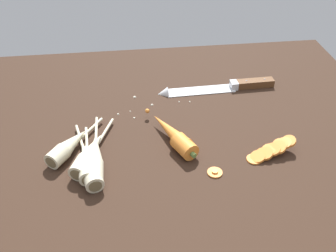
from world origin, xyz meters
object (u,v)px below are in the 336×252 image
(whole_carrot, at_px, (173,135))
(parsnip_mid_right, at_px, (88,163))
(parsnip_outer, at_px, (87,160))
(carrot_slice_stray_near, at_px, (215,172))
(parsnip_back, at_px, (90,154))
(parsnip_mid_left, at_px, (69,146))
(parsnip_front, at_px, (95,156))
(chefs_knife, at_px, (215,88))
(carrot_slice_stack, at_px, (271,150))

(whole_carrot, relative_size, parsnip_mid_right, 0.86)
(parsnip_outer, xyz_separation_m, carrot_slice_stray_near, (0.28, -0.05, -0.02))
(parsnip_back, bearing_deg, parsnip_mid_left, 145.82)
(parsnip_front, bearing_deg, parsnip_outer, -145.72)
(chefs_knife, relative_size, whole_carrot, 1.74)
(parsnip_outer, bearing_deg, parsnip_mid_left, 128.99)
(parsnip_mid_left, bearing_deg, parsnip_back, -34.18)
(chefs_knife, distance_m, parsnip_mid_right, 0.46)
(parsnip_front, height_order, parsnip_outer, same)
(parsnip_mid_right, distance_m, carrot_slice_stack, 0.42)
(carrot_slice_stray_near, bearing_deg, parsnip_front, 166.01)
(parsnip_back, bearing_deg, whole_carrot, 12.16)
(parsnip_outer, bearing_deg, parsnip_mid_right, -77.27)
(whole_carrot, xyz_separation_m, parsnip_mid_left, (-0.25, -0.01, -0.00))
(chefs_knife, bearing_deg, parsnip_outer, -141.03)
(chefs_knife, height_order, whole_carrot, whole_carrot)
(whole_carrot, distance_m, parsnip_outer, 0.21)
(chefs_knife, height_order, carrot_slice_stray_near, chefs_knife)
(parsnip_mid_left, relative_size, carrot_slice_stack, 1.43)
(whole_carrot, distance_m, carrot_slice_stack, 0.24)
(parsnip_outer, relative_size, carrot_slice_stack, 1.59)
(parsnip_back, height_order, carrot_slice_stray_near, parsnip_back)
(carrot_slice_stray_near, bearing_deg, chefs_knife, 77.67)
(carrot_slice_stack, xyz_separation_m, carrot_slice_stray_near, (-0.14, -0.04, -0.01))
(parsnip_mid_right, distance_m, parsnip_back, 0.03)
(parsnip_front, height_order, carrot_slice_stray_near, parsnip_front)
(whole_carrot, relative_size, carrot_slice_stray_near, 5.86)
(parsnip_mid_right, relative_size, parsnip_outer, 1.17)
(parsnip_mid_right, height_order, carrot_slice_stray_near, parsnip_mid_right)
(whole_carrot, bearing_deg, parsnip_front, -163.77)
(parsnip_front, xyz_separation_m, parsnip_back, (-0.01, 0.01, 0.00))
(whole_carrot, bearing_deg, chefs_knife, 55.33)
(parsnip_mid_left, bearing_deg, chefs_knife, 30.06)
(carrot_slice_stack, relative_size, carrot_slice_stray_near, 3.65)
(whole_carrot, distance_m, carrot_slice_stray_near, 0.14)
(parsnip_mid_right, distance_m, carrot_slice_stray_near, 0.28)
(parsnip_outer, distance_m, carrot_slice_stray_near, 0.29)
(parsnip_mid_left, bearing_deg, parsnip_mid_right, -54.08)
(chefs_knife, height_order, parsnip_mid_right, parsnip_mid_right)
(parsnip_back, bearing_deg, parsnip_front, -42.65)
(parsnip_back, bearing_deg, chefs_knife, 37.03)
(parsnip_mid_left, relative_size, parsnip_back, 0.84)
(parsnip_mid_right, bearing_deg, parsnip_mid_left, 125.92)
(whole_carrot, distance_m, parsnip_back, 0.20)
(chefs_knife, distance_m, carrot_slice_stray_near, 0.35)
(parsnip_front, xyz_separation_m, parsnip_outer, (-0.02, -0.01, 0.00))
(parsnip_front, bearing_deg, carrot_slice_stray_near, -13.99)
(chefs_knife, bearing_deg, carrot_slice_stray_near, -102.33)
(carrot_slice_stack, bearing_deg, parsnip_mid_right, 179.91)
(parsnip_mid_left, distance_m, parsnip_outer, 0.07)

